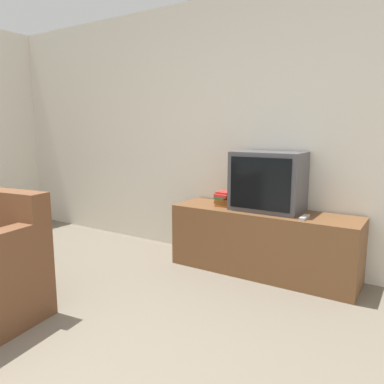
# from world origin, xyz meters

# --- Properties ---
(wall_back) EXTENTS (9.00, 0.06, 2.60)m
(wall_back) POSITION_xyz_m (0.00, 3.03, 1.30)
(wall_back) COLOR silver
(wall_back) RESTS_ON ground_plane
(tv_stand) EXTENTS (1.70, 0.48, 0.59)m
(tv_stand) POSITION_xyz_m (0.64, 2.74, 0.30)
(tv_stand) COLOR brown
(tv_stand) RESTS_ON ground_plane
(television) EXTENTS (0.63, 0.40, 0.53)m
(television) POSITION_xyz_m (0.65, 2.78, 0.86)
(television) COLOR #4C4C51
(television) RESTS_ON tv_stand
(book_stack) EXTENTS (0.19, 0.23, 0.14)m
(book_stack) POSITION_xyz_m (0.23, 2.77, 0.65)
(book_stack) COLOR #995623
(book_stack) RESTS_ON tv_stand
(remote_on_stand) EXTENTS (0.05, 0.17, 0.02)m
(remote_on_stand) POSITION_xyz_m (1.04, 2.63, 0.60)
(remote_on_stand) COLOR #B7B7B7
(remote_on_stand) RESTS_ON tv_stand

